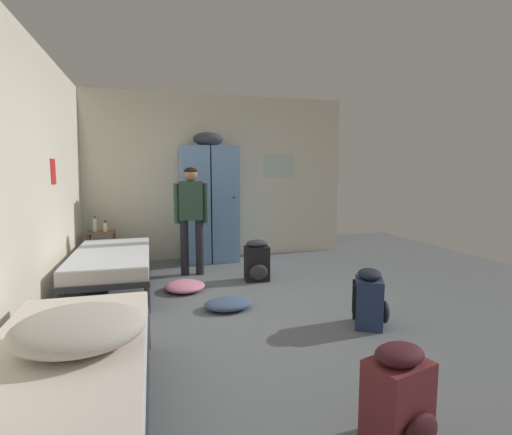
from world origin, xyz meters
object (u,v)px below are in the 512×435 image
bedding_heap (79,328)px  water_bottle (95,225)px  locker_bank (209,202)px  bed_left_front (65,366)px  backpack_black (257,261)px  backpack_maroon (399,398)px  shelf_unit (102,246)px  clothes_pile_pink (185,286)px  lotion_bottle (105,227)px  person_traveler (191,211)px  bed_left_rear (112,260)px  clothes_pile_denim (228,304)px  backpack_navy (370,299)px

bedding_heap → water_bottle: size_ratio=3.08×
locker_bank → bed_left_front: size_ratio=1.09×
backpack_black → backpack_maroon: (-0.10, -3.22, 0.00)m
water_bottle → shelf_unit: bearing=-14.0°
locker_bank → water_bottle: (-1.71, -0.10, -0.30)m
clothes_pile_pink → bedding_heap: bearing=-107.4°
water_bottle → bedding_heap: bearing=-83.8°
water_bottle → lotion_bottle: bearing=-21.8°
person_traveler → clothes_pile_pink: 1.14m
backpack_black → water_bottle: bearing=150.7°
bed_left_rear → water_bottle: size_ratio=8.31×
bed_left_rear → backpack_maroon: (1.72, -3.25, -0.12)m
shelf_unit → person_traveler: 1.54m
locker_bank → shelf_unit: bearing=-175.9°
bed_left_front → locker_bank: bearing=70.6°
backpack_black → clothes_pile_denim: size_ratio=1.08×
lotion_bottle → backpack_navy: (2.62, -2.91, -0.38)m
water_bottle → backpack_maroon: size_ratio=0.42×
shelf_unit → person_traveler: person_traveler is taller
backpack_navy → person_traveler: bearing=121.8°
backpack_black → lotion_bottle: bearing=150.2°
backpack_maroon → clothes_pile_pink: 3.14m
backpack_maroon → bedding_heap: bearing=160.8°
person_traveler → backpack_navy: person_traveler is taller
lotion_bottle → person_traveler: bearing=-27.3°
backpack_black → clothes_pile_denim: backpack_black is taller
locker_bank → clothes_pile_denim: size_ratio=4.06×
water_bottle → clothes_pile_pink: 1.95m
bed_left_front → lotion_bottle: (-0.18, 3.78, 0.26)m
lotion_bottle → locker_bank: bearing=5.8°
locker_bank → shelf_unit: size_ratio=3.63×
locker_bank → backpack_black: size_ratio=3.76×
lotion_bottle → backpack_maroon: (1.90, -4.36, -0.38)m
shelf_unit → bed_left_rear: size_ratio=0.30×
person_traveler → backpack_black: (0.80, -0.53, -0.65)m
bed_left_front → clothes_pile_pink: bed_left_front is taller
lotion_bottle → clothes_pile_denim: lotion_bottle is taller
bed_left_front → clothes_pile_denim: bed_left_front is taller
bed_left_front → backpack_navy: (2.44, 0.87, -0.12)m
locker_bank → lotion_bottle: 1.60m
bedding_heap → backpack_maroon: (1.63, -0.57, -0.33)m
bed_left_front → backpack_black: size_ratio=3.45×
backpack_navy → backpack_black: bearing=109.3°
locker_bank → shelf_unit: 1.75m
shelf_unit → lotion_bottle: 0.31m
bedding_heap → backpack_navy: 2.53m
water_bottle → backpack_navy: size_ratio=0.42×
shelf_unit → water_bottle: bearing=166.0°
water_bottle → backpack_maroon: (2.05, -4.42, -0.41)m
backpack_black → clothes_pile_pink: backpack_black is taller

